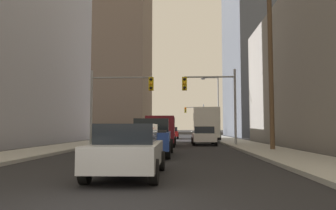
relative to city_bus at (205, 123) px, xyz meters
The scene contains 16 objects.
sidewalk_left 22.26m from the city_bus, 118.85° to the left, with size 3.12×160.00×0.15m, color #9E9E99.
sidewalk_right 19.68m from the city_bus, 82.57° to the left, with size 3.12×160.00×0.15m, color #9E9E99.
city_bus is the anchor object (origin of this frame).
pickup_truck_blue 19.94m from the city_bus, 102.07° to the right, with size 2.20×5.45×1.90m.
cargo_van_maroon 12.08m from the city_bus, 110.09° to the right, with size 2.16×5.24×2.26m.
sedan_silver 26.89m from the city_bus, 98.77° to the right, with size 1.95×4.23×1.52m.
sedan_green 13.33m from the city_bus, 124.49° to the right, with size 1.95×4.25×1.52m.
sedan_white 9.44m from the city_bus, 94.78° to the right, with size 1.95×4.20×1.52m.
sedan_red 7.22m from the city_bus, 124.25° to the left, with size 1.95×4.26×1.52m.
traffic_signal_near_left 13.54m from the city_bus, 124.40° to the right, with size 5.03×0.44×6.00m.
traffic_signal_near_right 11.23m from the city_bus, 91.21° to the right, with size 4.21×0.44×6.00m.
traffic_signal_far_right 25.86m from the city_bus, 90.09° to the left, with size 3.79×0.44×6.00m.
utility_pole_right 17.14m from the city_bus, 80.20° to the right, with size 2.20×0.28×10.84m.
street_lamp_right 3.28m from the city_bus, 47.95° to the left, with size 2.12×0.32×7.50m.
building_left_far_tower 70.11m from the city_bus, 112.26° to the left, with size 23.21×26.41×55.67m, color #66564C.
building_right_mid_block 26.12m from the city_bus, 54.38° to the left, with size 14.37×19.86×32.70m, color #4C515B.
Camera 1 is at (1.56, -5.21, 1.41)m, focal length 33.97 mm.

